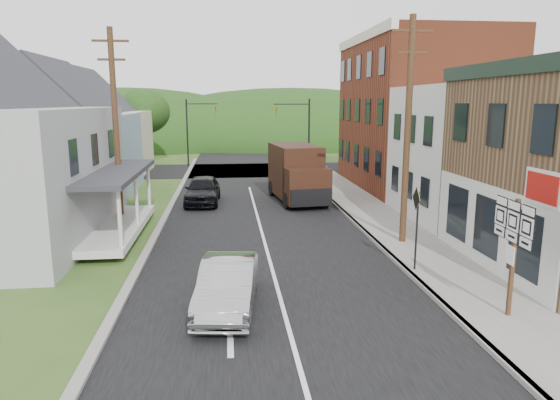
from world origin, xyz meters
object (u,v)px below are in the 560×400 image
object	(u,v)px
silver_sedan	(228,285)
warning_sign	(417,217)
route_sign_cluster	(513,241)
delivery_van	(297,173)
dark_sedan	(203,190)

from	to	relation	value
silver_sedan	warning_sign	bearing A→B (deg)	26.61
route_sign_cluster	delivery_van	bearing A→B (deg)	102.93
dark_sedan	delivery_van	size ratio (longest dim) A/B	0.76
delivery_van	warning_sign	distance (m)	13.08
dark_sedan	warning_sign	bearing A→B (deg)	-56.81
silver_sedan	delivery_van	size ratio (longest dim) A/B	0.70
dark_sedan	warning_sign	distance (m)	14.95
route_sign_cluster	warning_sign	size ratio (longest dim) A/B	1.11
route_sign_cluster	dark_sedan	bearing A→B (deg)	119.63
warning_sign	delivery_van	bearing A→B (deg)	103.89
delivery_van	route_sign_cluster	distance (m)	17.07
silver_sedan	warning_sign	size ratio (longest dim) A/B	1.50
dark_sedan	warning_sign	world-z (taller)	warning_sign
silver_sedan	route_sign_cluster	world-z (taller)	route_sign_cluster
delivery_van	route_sign_cluster	size ratio (longest dim) A/B	1.92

